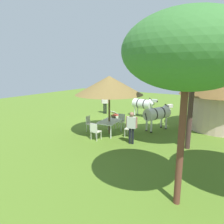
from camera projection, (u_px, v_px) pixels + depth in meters
name	position (u px, v px, depth m)	size (l,w,h in m)	color
ground_plane	(113.00, 125.00, 13.40)	(36.00, 36.00, 0.00)	#567926
thatched_hut	(223.00, 90.00, 12.04)	(4.99, 4.99, 4.22)	beige
shade_umbrella	(109.00, 85.00, 10.97)	(3.73, 3.73, 3.26)	brown
patio_dining_table	(109.00, 122.00, 11.41)	(1.61, 1.15, 0.74)	silver
patio_chair_near_hut	(121.00, 120.00, 12.50)	(0.42, 0.44, 0.90)	silver
patio_chair_west_end	(90.00, 122.00, 11.94)	(0.50, 0.49, 0.90)	white
patio_chair_near_lawn	(95.00, 130.00, 10.41)	(0.43, 0.45, 0.90)	white
patio_chair_east_end	(131.00, 128.00, 10.91)	(0.49, 0.47, 0.90)	silver
guest_beside_umbrella	(131.00, 125.00, 9.81)	(0.29, 0.57, 1.61)	black
standing_watcher	(105.00, 101.00, 16.45)	(0.42, 0.54, 1.71)	black
striped_lounge_chair	(115.00, 115.00, 15.11)	(0.88, 0.64, 0.60)	#D64337
zebra_nearest_camera	(158.00, 114.00, 12.08)	(2.18, 1.31, 1.54)	silver
zebra_by_umbrella	(143.00, 104.00, 15.39)	(0.91, 2.15, 1.52)	silver
acacia_tree_far_lawn	(195.00, 49.00, 8.50)	(3.54, 3.54, 5.52)	#4C332D
acacia_tree_behind_hut	(188.00, 52.00, 4.76)	(3.16, 3.16, 5.01)	brown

